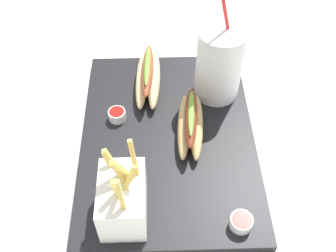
{
  "coord_description": "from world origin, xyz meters",
  "views": [
    {
      "loc": [
        -0.49,
        0.02,
        0.65
      ],
      "look_at": [
        0.0,
        0.0,
        0.05
      ],
      "focal_mm": 42.93,
      "sensor_mm": 36.0,
      "label": 1
    }
  ],
  "objects": [
    {
      "name": "fries_basket",
      "position": [
        -0.16,
        0.08,
        0.07
      ],
      "size": [
        0.11,
        0.08,
        0.16
      ],
      "color": "white",
      "rests_on": "food_tray"
    },
    {
      "name": "soda_cup",
      "position": [
        0.12,
        -0.11,
        0.1
      ],
      "size": [
        0.1,
        0.1,
        0.24
      ],
      "color": "white",
      "rests_on": "food_tray"
    },
    {
      "name": "ketchup_cup_2",
      "position": [
        0.05,
        0.1,
        0.03
      ],
      "size": [
        0.04,
        0.04,
        0.02
      ],
      "color": "white",
      "rests_on": "food_tray"
    },
    {
      "name": "ketchup_cup_1",
      "position": [
        -0.2,
        -0.12,
        0.03
      ],
      "size": [
        0.04,
        0.04,
        0.02
      ],
      "color": "white",
      "rests_on": "food_tray"
    },
    {
      "name": "food_tray",
      "position": [
        0.0,
        0.0,
        0.01
      ],
      "size": [
        0.47,
        0.34,
        0.02
      ],
      "primitive_type": "cube",
      "color": "black",
      "rests_on": "ground_plane"
    },
    {
      "name": "ground_plane",
      "position": [
        0.0,
        0.0,
        -0.01
      ],
      "size": [
        2.4,
        2.4,
        0.02
      ],
      "primitive_type": "cube",
      "color": "silver"
    },
    {
      "name": "hot_dog_2",
      "position": [
        0.14,
        0.04,
        0.04
      ],
      "size": [
        0.18,
        0.06,
        0.06
      ],
      "color": "#E5C689",
      "rests_on": "food_tray"
    },
    {
      "name": "hot_dog_1",
      "position": [
        0.01,
        -0.04,
        0.04
      ],
      "size": [
        0.17,
        0.06,
        0.06
      ],
      "color": "tan",
      "rests_on": "food_tray"
    }
  ]
}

